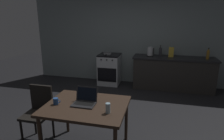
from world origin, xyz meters
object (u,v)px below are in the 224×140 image
at_px(chair, 39,110).
at_px(coffee_mug, 56,101).
at_px(laptop, 85,101).
at_px(bottle_b, 160,51).
at_px(electric_kettle, 150,52).
at_px(drinking_glass, 108,108).
at_px(frying_pan, 107,53).
at_px(cereal_box, 171,52).
at_px(bottle, 208,54).
at_px(stove_oven, 110,69).
at_px(dining_table, 86,109).

height_order(chair, coffee_mug, chair).
relative_size(laptop, bottle_b, 1.10).
relative_size(laptop, coffee_mug, 2.89).
height_order(electric_kettle, drinking_glass, electric_kettle).
height_order(frying_pan, cereal_box, cereal_box).
xyz_separation_m(electric_kettle, drinking_glass, (-0.35, -3.19, -0.19)).
bearing_deg(cereal_box, bottle, -4.46).
bearing_deg(chair, stove_oven, 99.62).
bearing_deg(cereal_box, dining_table, -112.54).
relative_size(laptop, drinking_glass, 2.35).
bearing_deg(drinking_glass, laptop, 154.66).
distance_m(stove_oven, chair, 2.95).
height_order(chair, frying_pan, frying_pan).
bearing_deg(bottle_b, stove_oven, -176.67).
bearing_deg(stove_oven, frying_pan, -154.63).
height_order(coffee_mug, cereal_box, cereal_box).
xyz_separation_m(stove_oven, bottle_b, (1.42, 0.08, 0.58)).
height_order(stove_oven, coffee_mug, stove_oven).
xyz_separation_m(chair, electric_kettle, (1.56, 2.93, 0.49)).
distance_m(dining_table, bottle, 3.70).
distance_m(chair, bottle_b, 3.56).
xyz_separation_m(bottle, bottle_b, (-1.18, 0.13, 0.00)).
distance_m(stove_oven, electric_kettle, 1.28).
height_order(drinking_glass, bottle_b, bottle_b).
bearing_deg(chair, coffee_mug, -6.21).
height_order(coffee_mug, drinking_glass, drinking_glass).
distance_m(laptop, coffee_mug, 0.41).
bearing_deg(electric_kettle, coffee_mug, -110.04).
bearing_deg(dining_table, bottle_b, 72.45).
bearing_deg(coffee_mug, frying_pan, 91.30).
relative_size(cereal_box, bottle_b, 0.91).
relative_size(frying_pan, drinking_glass, 2.97).
height_order(stove_oven, drinking_glass, drinking_glass).
xyz_separation_m(stove_oven, bottle, (2.60, -0.05, 0.58)).
distance_m(chair, laptop, 0.87).
xyz_separation_m(stove_oven, dining_table, (0.44, -3.03, 0.24)).
bearing_deg(drinking_glass, chair, 167.61).
height_order(laptop, drinking_glass, laptop).
bearing_deg(bottle, chair, -136.33).
bearing_deg(stove_oven, dining_table, -81.80).
bearing_deg(bottle, cereal_box, 175.54).
bearing_deg(stove_oven, drinking_glass, -75.91).
height_order(stove_oven, bottle, bottle).
relative_size(dining_table, electric_kettle, 4.40).
bearing_deg(stove_oven, bottle, -1.05).
bearing_deg(dining_table, chair, 173.05).
bearing_deg(dining_table, laptop, 140.97).
bearing_deg(laptop, cereal_box, 79.26).
distance_m(bottle, bottle_b, 1.19).
bearing_deg(chair, cereal_box, 72.00).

